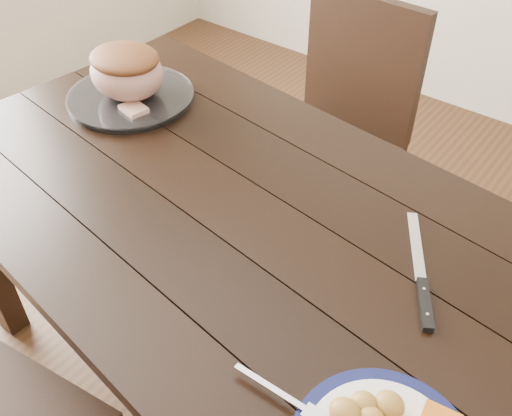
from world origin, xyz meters
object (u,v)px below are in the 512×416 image
Objects in this scene: chair_far at (338,125)px; carving_knife at (423,288)px; dining_table at (234,236)px; roast_joint at (127,73)px; fork at (288,399)px; serving_platter at (131,98)px.

chair_far is 0.95m from carving_knife.
chair_far is 3.27× the size of carving_knife.
dining_table is 1.82× the size of chair_far.
roast_joint reaches higher than carving_knife.
chair_far is at bearing 102.16° from dining_table.
roast_joint reaches higher than fork.
serving_platter is (-0.36, -0.57, 0.23)m from chair_far.
chair_far is at bearing 57.71° from serving_platter.
chair_far reaches higher than fork.
serving_platter is at bearing -129.48° from carving_knife.
fork is at bearing 119.27° from chair_far.
serving_platter is (-0.52, 0.17, 0.10)m from dining_table.
roast_joint is at bearing 60.02° from chair_far.
chair_far reaches higher than dining_table.
roast_joint is at bearing 0.00° from serving_platter.
fork is (0.38, -0.32, 0.11)m from dining_table.
fork is 0.83× the size of roast_joint.
roast_joint is at bearing -129.48° from carving_knife.
chair_far is 4.34× the size of roast_joint.
carving_knife is (0.06, 0.35, -0.01)m from fork.
carving_knife is (0.44, 0.03, 0.10)m from dining_table.
fork is (0.54, -1.06, 0.25)m from chair_far.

